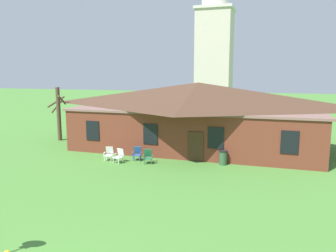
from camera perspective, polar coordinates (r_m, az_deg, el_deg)
name	(u,v)px	position (r m, az deg, el deg)	size (l,w,h in m)	color
brick_building	(198,114)	(27.50, 5.22, 2.14)	(19.64, 10.40, 5.35)	brown
dome_tower	(215,48)	(47.79, 8.15, 13.30)	(5.18, 5.18, 20.75)	beige
lawn_chair_by_porch	(109,153)	(23.47, -10.29, -4.73)	(0.72, 0.77, 0.96)	silver
lawn_chair_near_door	(119,155)	(22.78, -8.57, -5.11)	(0.73, 0.77, 0.96)	white
lawn_chair_left_end	(137,153)	(23.27, -5.42, -4.74)	(0.73, 0.77, 0.96)	#2D5693
lawn_chair_middle	(148,156)	(22.42, -3.55, -5.26)	(0.78, 0.83, 0.96)	#28704C
bare_tree_beside_building	(59,112)	(31.25, -18.60, 2.29)	(1.73, 1.70, 4.86)	brown
trash_bin	(223,158)	(22.29, 9.61, -5.47)	(0.56, 0.56, 0.98)	#335638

